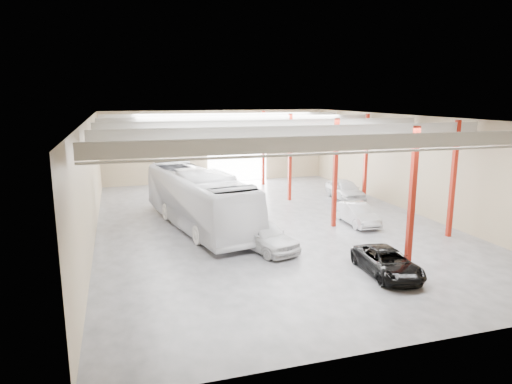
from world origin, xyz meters
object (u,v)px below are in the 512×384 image
car_right_near (357,214)px  car_right_far (345,190)px  coach_bus (198,199)px  black_sedan (387,262)px  car_row_c (225,188)px  car_row_a (263,235)px  car_row_b (234,209)px

car_right_near → car_right_far: car_right_far is taller
car_right_near → coach_bus: bearing=168.3°
black_sedan → car_row_c: 19.54m
coach_bus → car_row_a: (2.61, -5.59, -1.02)m
car_row_b → car_row_c: 7.58m
car_row_a → car_right_far: 14.36m
coach_bus → car_row_c: coach_bus is taller
car_right_far → black_sedan: bearing=-107.8°
car_right_near → car_row_b: bearing=157.4°
coach_bus → black_sedan: (7.11, -10.79, -1.23)m
coach_bus → car_right_near: size_ratio=3.10×
car_right_near → car_row_c: bearing=122.5°
black_sedan → car_row_c: (-3.40, 19.25, 0.06)m
car_right_near → car_right_far: bearing=70.3°
black_sedan → car_row_b: size_ratio=0.99×
car_row_a → car_row_c: 14.09m
black_sedan → car_row_c: car_row_c is taller
black_sedan → car_row_b: bearing=115.3°
coach_bus → black_sedan: size_ratio=2.99×
coach_bus → car_right_far: coach_bus is taller
car_row_a → car_right_near: car_row_a is taller
car_row_b → car_row_c: size_ratio=0.96×
car_row_c → car_right_far: car_right_far is taller
black_sedan → car_row_c: bearing=104.4°
car_row_b → car_right_near: (7.50, -3.48, -0.03)m
car_row_a → car_right_near: size_ratio=1.13×
car_row_b → car_right_near: 8.27m
car_row_b → car_right_far: size_ratio=0.94×
black_sedan → car_right_far: bearing=73.5°
car_row_a → black_sedan: bearing=-67.3°
coach_bus → car_row_b: coach_bus is taller
car_row_c → car_right_far: 10.05m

